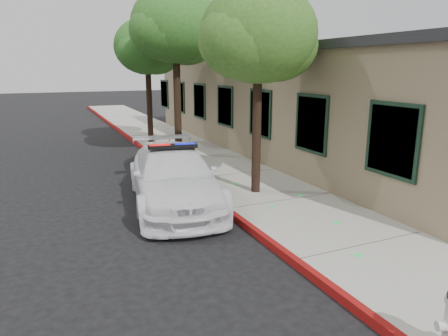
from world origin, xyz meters
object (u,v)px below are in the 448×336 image
at_px(street_tree_near, 259,38).
at_px(police_car, 173,177).
at_px(clapboard_building, 309,101).
at_px(street_tree_mid, 176,29).
at_px(street_tree_far, 148,49).

bearing_deg(street_tree_near, police_car, 173.04).
relative_size(clapboard_building, street_tree_mid, 3.32).
relative_size(clapboard_building, police_car, 3.84).
height_order(street_tree_mid, street_tree_far, street_tree_mid).
relative_size(clapboard_building, street_tree_far, 3.78).
height_order(police_car, street_tree_mid, street_tree_mid).
distance_m(police_car, street_tree_far, 9.50).
xyz_separation_m(clapboard_building, street_tree_far, (-5.95, 3.93, 2.18)).
relative_size(police_car, street_tree_mid, 0.86).
distance_m(clapboard_building, police_car, 9.05).
bearing_deg(street_tree_far, clapboard_building, -33.45).
bearing_deg(street_tree_mid, clapboard_building, -5.47).
xyz_separation_m(police_car, street_tree_mid, (1.86, 5.28, 4.14)).
height_order(clapboard_building, street_tree_mid, street_tree_mid).
bearing_deg(street_tree_mid, street_tree_near, -85.54).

